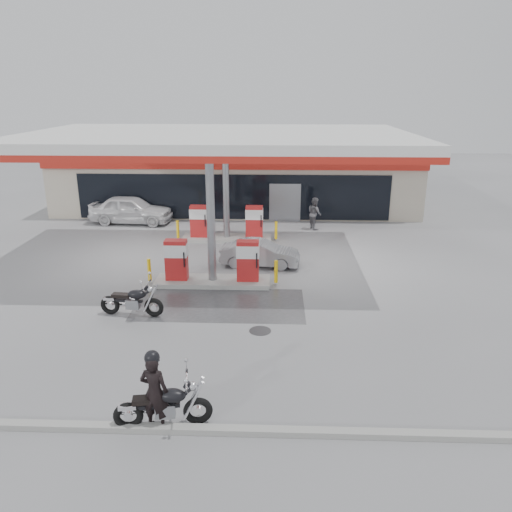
# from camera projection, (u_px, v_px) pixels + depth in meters

# --- Properties ---
(ground) EXTENTS (90.00, 90.00, 0.00)m
(ground) POSITION_uv_depth(u_px,v_px,m) (206.00, 304.00, 17.84)
(ground) COLOR gray
(ground) RESTS_ON ground
(wet_patch) EXTENTS (6.00, 3.00, 0.00)m
(wet_patch) POSITION_uv_depth(u_px,v_px,m) (220.00, 304.00, 17.82)
(wet_patch) COLOR #4C4C4F
(wet_patch) RESTS_ON ground
(drain_cover) EXTENTS (0.70, 0.70, 0.01)m
(drain_cover) POSITION_uv_depth(u_px,v_px,m) (260.00, 331.00, 15.87)
(drain_cover) COLOR #38383A
(drain_cover) RESTS_ON ground
(kerb) EXTENTS (28.00, 0.25, 0.15)m
(kerb) POSITION_uv_depth(u_px,v_px,m) (164.00, 429.00, 11.19)
(kerb) COLOR gray
(kerb) RESTS_ON ground
(store_building) EXTENTS (22.00, 8.22, 4.00)m
(store_building) POSITION_uv_depth(u_px,v_px,m) (238.00, 175.00, 32.30)
(store_building) COLOR beige
(store_building) RESTS_ON ground
(canopy) EXTENTS (16.00, 10.02, 5.51)m
(canopy) POSITION_uv_depth(u_px,v_px,m) (218.00, 140.00, 20.90)
(canopy) COLOR silver
(canopy) RESTS_ON ground
(pump_island_near) EXTENTS (5.14, 1.30, 1.78)m
(pump_island_near) POSITION_uv_depth(u_px,v_px,m) (212.00, 267.00, 19.51)
(pump_island_near) COLOR #9E9E99
(pump_island_near) RESTS_ON ground
(pump_island_far) EXTENTS (5.14, 1.30, 1.78)m
(pump_island_far) POSITION_uv_depth(u_px,v_px,m) (227.00, 227.00, 25.19)
(pump_island_far) COLOR #9E9E99
(pump_island_far) RESTS_ON ground
(main_motorcycle) EXTENTS (2.23, 0.85, 1.15)m
(main_motorcycle) POSITION_uv_depth(u_px,v_px,m) (165.00, 407.00, 11.25)
(main_motorcycle) COLOR black
(main_motorcycle) RESTS_ON ground
(biker_main) EXTENTS (0.74, 0.56, 1.82)m
(biker_main) POSITION_uv_depth(u_px,v_px,m) (155.00, 392.00, 11.09)
(biker_main) COLOR black
(biker_main) RESTS_ON ground
(parked_motorcycle) EXTENTS (2.22, 0.85, 1.14)m
(parked_motorcycle) POSITION_uv_depth(u_px,v_px,m) (133.00, 302.00, 16.82)
(parked_motorcycle) COLOR black
(parked_motorcycle) RESTS_ON ground
(sedan_white) EXTENTS (4.78, 2.20, 1.59)m
(sedan_white) POSITION_uv_depth(u_px,v_px,m) (131.00, 209.00, 28.41)
(sedan_white) COLOR silver
(sedan_white) RESTS_ON ground
(attendant) EXTENTS (0.92, 1.03, 1.74)m
(attendant) POSITION_uv_depth(u_px,v_px,m) (315.00, 213.00, 27.21)
(attendant) COLOR slate
(attendant) RESTS_ON ground
(hatchback_silver) EXTENTS (3.51, 1.53, 1.12)m
(hatchback_silver) POSITION_uv_depth(u_px,v_px,m) (260.00, 253.00, 21.58)
(hatchback_silver) COLOR #96999D
(hatchback_silver) RESTS_ON ground
(parked_car_left) EXTENTS (4.69, 3.17, 1.26)m
(parked_car_left) POSITION_uv_depth(u_px,v_px,m) (103.00, 201.00, 31.20)
(parked_car_left) COLOR black
(parked_car_left) RESTS_ON ground
(parked_car_right) EXTENTS (4.46, 2.14, 1.23)m
(parked_car_right) POSITION_uv_depth(u_px,v_px,m) (308.00, 203.00, 30.74)
(parked_car_right) COLOR black
(parked_car_right) RESTS_ON ground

